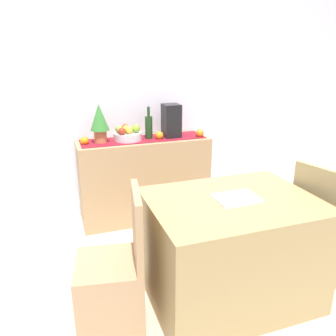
{
  "coord_description": "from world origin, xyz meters",
  "views": [
    {
      "loc": [
        -0.86,
        -2.19,
        1.65
      ],
      "look_at": [
        0.02,
        0.37,
        0.71
      ],
      "focal_mm": 36.15,
      "sensor_mm": 36.0,
      "label": 1
    }
  ],
  "objects": [
    {
      "name": "open_book",
      "position": [
        0.21,
        -0.44,
        0.75
      ],
      "size": [
        0.29,
        0.22,
        0.02
      ],
      "primitive_type": "cube",
      "rotation": [
        0.0,
        0.0,
        0.03
      ],
      "color": "white",
      "rests_on": "dining_table"
    },
    {
      "name": "apple_center",
      "position": [
        -0.21,
        0.93,
        0.95
      ],
      "size": [
        0.07,
        0.07,
        0.07
      ],
      "primitive_type": "sphere",
      "color": "gold",
      "rests_on": "fruit_bowl"
    },
    {
      "name": "orange_loose_mid",
      "position": [
        0.1,
        0.87,
        0.88
      ],
      "size": [
        0.08,
        0.08,
        0.08
      ],
      "primitive_type": "sphere",
      "color": "orange",
      "rests_on": "sideboard_console"
    },
    {
      "name": "chair_by_corner",
      "position": [
        1.0,
        -0.44,
        0.27
      ],
      "size": [
        0.49,
        0.49,
        0.9
      ],
      "color": "tan",
      "rests_on": "ground"
    },
    {
      "name": "room_wall_rear",
      "position": [
        0.0,
        1.18,
        1.35
      ],
      "size": [
        6.4,
        0.06,
        2.7
      ],
      "primitive_type": "cube",
      "color": "silver",
      "rests_on": "ground"
    },
    {
      "name": "fruit_bowl",
      "position": [
        -0.2,
        0.92,
        0.88
      ],
      "size": [
        0.27,
        0.27,
        0.07
      ],
      "primitive_type": "cylinder",
      "color": "silver",
      "rests_on": "table_runner"
    },
    {
      "name": "apple_rear",
      "position": [
        -0.2,
        0.87,
        0.95
      ],
      "size": [
        0.07,
        0.07,
        0.07
      ],
      "primitive_type": "sphere",
      "color": "gold",
      "rests_on": "fruit_bowl"
    },
    {
      "name": "sideboard_console",
      "position": [
        -0.05,
        0.92,
        0.42
      ],
      "size": [
        1.28,
        0.42,
        0.84
      ],
      "primitive_type": "cube",
      "color": "tan",
      "rests_on": "ground"
    },
    {
      "name": "apple_front",
      "position": [
        -0.2,
        1.01,
        0.95
      ],
      "size": [
        0.07,
        0.07,
        0.07
      ],
      "primitive_type": "sphere",
      "color": "#B03818",
      "rests_on": "fruit_bowl"
    },
    {
      "name": "wine_bottle",
      "position": [
        0.01,
        0.92,
        0.96
      ],
      "size": [
        0.07,
        0.07,
        0.31
      ],
      "color": "#1B3919",
      "rests_on": "sideboard_console"
    },
    {
      "name": "ground_plane",
      "position": [
        0.0,
        0.0,
        -0.01
      ],
      "size": [
        6.4,
        6.4,
        0.02
      ],
      "primitive_type": "cube",
      "color": "beige",
      "rests_on": "ground"
    },
    {
      "name": "chair_near_window",
      "position": [
        -0.62,
        -0.44,
        0.27
      ],
      "size": [
        0.46,
        0.46,
        0.9
      ],
      "color": "tan",
      "rests_on": "ground"
    },
    {
      "name": "coffee_maker",
      "position": [
        0.24,
        0.92,
        1.0
      ],
      "size": [
        0.16,
        0.18,
        0.33
      ],
      "primitive_type": "cube",
      "color": "black",
      "rests_on": "sideboard_console"
    },
    {
      "name": "table_runner",
      "position": [
        -0.05,
        0.92,
        0.84
      ],
      "size": [
        1.21,
        0.32,
        0.01
      ],
      "primitive_type": "cube",
      "color": "maroon",
      "rests_on": "sideboard_console"
    },
    {
      "name": "apple_upper",
      "position": [
        -0.12,
        0.9,
        0.95
      ],
      "size": [
        0.08,
        0.08,
        0.08
      ],
      "primitive_type": "sphere",
      "color": "#82AF30",
      "rests_on": "fruit_bowl"
    },
    {
      "name": "apple_left",
      "position": [
        -0.28,
        0.93,
        0.95
      ],
      "size": [
        0.07,
        0.07,
        0.07
      ],
      "primitive_type": "sphere",
      "color": "#83A444",
      "rests_on": "fruit_bowl"
    },
    {
      "name": "orange_loose_far",
      "position": [
        -0.61,
        0.9,
        0.87
      ],
      "size": [
        0.07,
        0.07,
        0.07
      ],
      "primitive_type": "sphere",
      "color": "orange",
      "rests_on": "sideboard_console"
    },
    {
      "name": "dining_table",
      "position": [
        0.19,
        -0.43,
        0.37
      ],
      "size": [
        1.09,
        0.82,
        0.74
      ],
      "primitive_type": "cube",
      "color": "tan",
      "rests_on": "ground"
    },
    {
      "name": "apple_right",
      "position": [
        -0.27,
        0.86,
        0.95
      ],
      "size": [
        0.07,
        0.07,
        0.07
      ],
      "primitive_type": "sphere",
      "color": "#B52F1D",
      "rests_on": "fruit_bowl"
    },
    {
      "name": "potted_plant",
      "position": [
        -0.46,
        0.92,
        1.05
      ],
      "size": [
        0.18,
        0.18,
        0.36
      ],
      "color": "#BD6D46",
      "rests_on": "sideboard_console"
    },
    {
      "name": "orange_loose_near_bowl",
      "position": [
        0.51,
        0.83,
        0.88
      ],
      "size": [
        0.08,
        0.08,
        0.08
      ],
      "primitive_type": "sphere",
      "color": "orange",
      "rests_on": "sideboard_console"
    }
  ]
}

